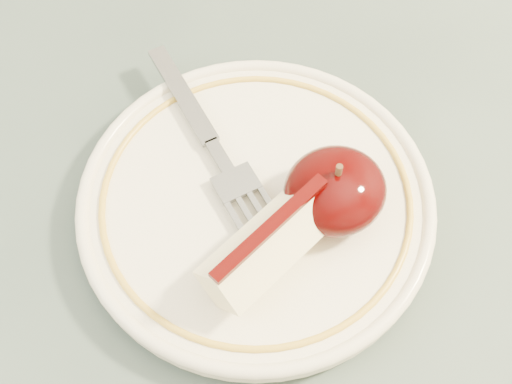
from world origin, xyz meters
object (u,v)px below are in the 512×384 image
table (317,309)px  fork (212,143)px  apple_half (335,191)px  plate (256,203)px

table → fork: 0.15m
apple_half → fork: (-0.04, 0.08, -0.01)m
table → plate: bearing=114.2°
table → apple_half: size_ratio=14.26×
plate → fork: size_ratio=1.33×
plate → apple_half: (0.04, -0.03, 0.02)m
table → apple_half: bearing=55.1°
table → fork: fork is taller
table → fork: size_ratio=5.31×
table → apple_half: (0.02, 0.02, 0.12)m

